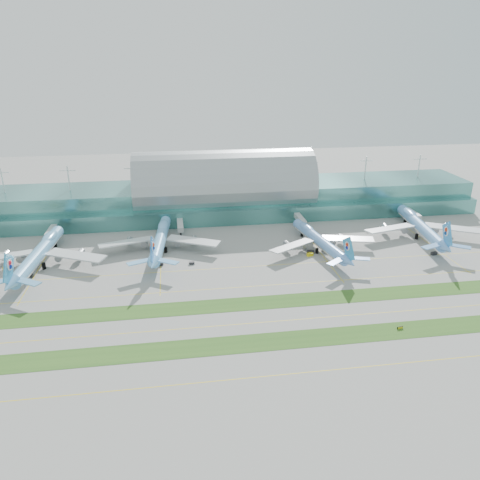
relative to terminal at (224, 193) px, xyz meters
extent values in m
plane|color=gray|center=(-0.01, -128.79, -14.23)|extent=(700.00, 700.00, 0.00)
cube|color=#3D7A75|center=(-0.01, 1.21, -4.23)|extent=(340.00, 42.00, 20.00)
cube|color=#3D7A75|center=(-0.01, -22.79, -9.23)|extent=(340.00, 8.00, 10.00)
ellipsoid|color=#9EA5A8|center=(-0.01, 1.21, 5.77)|extent=(340.00, 46.20, 16.17)
cylinder|color=white|center=(-0.01, 1.21, 13.77)|extent=(0.80, 0.80, 16.00)
cube|color=#B2B7B7|center=(-106.01, -33.79, -8.73)|extent=(3.50, 22.00, 3.00)
cylinder|color=black|center=(-106.01, -43.79, -12.23)|extent=(1.00, 1.00, 4.00)
cube|color=#B2B7B7|center=(-31.01, -33.79, -8.73)|extent=(3.50, 22.00, 3.00)
cylinder|color=black|center=(-31.01, -43.79, -12.23)|extent=(1.00, 1.00, 4.00)
cube|color=#B2B7B7|center=(43.99, -33.79, -8.73)|extent=(3.50, 22.00, 3.00)
cylinder|color=black|center=(43.99, -43.79, -12.23)|extent=(1.00, 1.00, 4.00)
cube|color=#B2B7B7|center=(118.99, -33.79, -8.73)|extent=(3.50, 22.00, 3.00)
cylinder|color=black|center=(118.99, -43.79, -12.23)|extent=(1.00, 1.00, 4.00)
cube|color=#2D591E|center=(-0.01, -156.79, -14.19)|extent=(420.00, 12.00, 0.08)
cube|color=#2D591E|center=(-0.01, -126.79, -14.19)|extent=(420.00, 12.00, 0.08)
cube|color=yellow|center=(-0.01, -176.79, -14.22)|extent=(420.00, 0.35, 0.01)
cube|color=yellow|center=(-0.01, -142.79, -14.22)|extent=(420.00, 0.35, 0.01)
cube|color=yellow|center=(-0.01, -110.79, -14.22)|extent=(420.00, 0.35, 0.01)
cube|color=yellow|center=(-0.01, -88.79, -14.22)|extent=(420.00, 0.35, 0.01)
cylinder|color=#62A6D9|center=(-104.25, -71.51, -7.69)|extent=(12.27, 66.79, 6.65)
ellipsoid|color=#62A6D9|center=(-102.67, -52.97, -5.86)|extent=(8.01, 20.67, 4.74)
cone|color=#62A6D9|center=(-101.21, -35.83, -7.69)|extent=(7.08, 5.91, 6.65)
cone|color=#62A6D9|center=(-107.44, -108.90, -6.40)|extent=(7.11, 10.15, 6.31)
cylinder|color=gray|center=(-118.36, -66.65, -10.37)|extent=(4.13, 6.18, 3.64)
cube|color=silver|center=(-85.21, -75.29, -8.12)|extent=(32.34, 21.74, 1.31)
cylinder|color=gray|center=(-89.52, -69.11, -10.37)|extent=(4.13, 6.18, 3.64)
cube|color=#2A87BD|center=(-107.26, -106.76, 0.35)|extent=(1.84, 14.09, 15.45)
cylinder|color=white|center=(-107.17, -105.69, 1.96)|extent=(1.40, 5.21, 5.15)
cylinder|color=black|center=(-102.11, -46.34, -12.62)|extent=(1.93, 1.93, 3.22)
cylinder|color=black|center=(-107.82, -75.51, -12.62)|extent=(1.93, 1.93, 3.22)
cylinder|color=black|center=(-101.41, -76.06, -12.62)|extent=(1.93, 1.93, 3.22)
cylinder|color=#70BBF8|center=(-42.64, -59.27, -8.06)|extent=(12.07, 63.00, 6.27)
ellipsoid|color=#70BBF8|center=(-41.01, -41.79, -6.34)|extent=(7.70, 19.53, 4.47)
cone|color=#70BBF8|center=(-39.50, -25.64, -8.06)|extent=(6.71, 5.62, 6.27)
cone|color=#70BBF8|center=(-45.93, -94.50, -6.85)|extent=(6.78, 9.61, 5.96)
cube|color=silver|center=(-60.95, -59.59, -8.46)|extent=(31.24, 15.99, 1.24)
cylinder|color=gray|center=(-55.91, -54.58, -10.59)|extent=(3.94, 5.86, 3.44)
cube|color=silver|center=(-24.71, -62.97, -8.46)|extent=(30.44, 20.69, 1.24)
cylinder|color=gray|center=(-28.73, -57.12, -10.59)|extent=(3.94, 5.86, 3.44)
cube|color=#307DD7|center=(-45.74, -92.49, -0.48)|extent=(1.84, 13.29, 14.58)
cylinder|color=white|center=(-45.65, -91.48, 1.04)|extent=(1.36, 4.92, 4.85)
cylinder|color=black|center=(-40.43, -35.55, -12.71)|extent=(1.82, 1.82, 3.03)
cylinder|color=black|center=(-46.04, -63.01, -12.71)|extent=(1.82, 1.82, 3.03)
cylinder|color=black|center=(-40.00, -63.58, -12.71)|extent=(1.82, 1.82, 3.03)
cylinder|color=#699FE7|center=(44.56, -72.77, -8.47)|extent=(14.96, 58.73, 5.85)
ellipsoid|color=#699FE7|center=(41.99, -56.59, -6.86)|extent=(8.28, 18.45, 4.17)
cone|color=#699FE7|center=(39.61, -41.63, -8.47)|extent=(6.52, 5.58, 5.85)
cone|color=#699FE7|center=(49.74, -105.41, -7.33)|extent=(6.83, 9.26, 5.56)
cube|color=silver|center=(28.07, -77.30, -8.84)|extent=(27.94, 20.69, 1.15)
cylinder|color=gray|center=(31.47, -71.60, -10.83)|extent=(3.99, 5.63, 3.21)
cube|color=silver|center=(61.64, -71.97, -8.84)|extent=(29.20, 13.29, 1.15)
cylinder|color=gray|center=(56.64, -67.60, -10.83)|extent=(3.99, 5.63, 3.21)
cube|color=#2D90CB|center=(49.44, -103.55, -1.39)|extent=(2.51, 12.35, 13.61)
cylinder|color=silver|center=(49.30, -102.61, 0.03)|extent=(1.55, 4.61, 4.53)
cylinder|color=black|center=(41.07, -50.80, -12.81)|extent=(1.70, 1.70, 2.83)
cylinder|color=black|center=(42.35, -76.95, -12.81)|extent=(1.70, 1.70, 2.83)
cylinder|color=black|center=(47.95, -76.06, -12.81)|extent=(1.70, 1.70, 2.83)
cylinder|color=#69A3E7|center=(110.70, -61.44, -7.83)|extent=(15.21, 65.34, 6.51)
ellipsoid|color=#69A3E7|center=(113.15, -43.39, -6.04)|extent=(8.79, 20.43, 4.64)
cone|color=#69A3E7|center=(115.42, -26.71, -7.83)|extent=(7.15, 6.08, 6.51)
cone|color=#69A3E7|center=(105.75, -97.84, -6.57)|extent=(7.40, 10.19, 6.18)
cube|color=white|center=(91.70, -60.98, -8.25)|extent=(32.46, 15.41, 1.28)
cylinder|color=#9C9DA4|center=(97.14, -56.00, -10.45)|extent=(4.31, 6.20, 3.57)
cube|color=white|center=(129.13, -66.06, -8.25)|extent=(31.26, 22.48, 1.28)
cylinder|color=#9C9DA4|center=(125.22, -59.81, -10.45)|extent=(4.31, 6.20, 3.57)
cube|color=#3393E2|center=(106.04, -95.76, 0.04)|extent=(2.48, 13.75, 15.13)
cylinder|color=white|center=(106.18, -94.72, 1.62)|extent=(1.61, 5.12, 5.04)
cylinder|color=black|center=(114.03, -36.94, -12.65)|extent=(1.89, 1.89, 3.15)
cylinder|color=black|center=(107.01, -65.18, -12.65)|extent=(1.89, 1.89, 3.15)
cylinder|color=black|center=(113.25, -66.03, -12.65)|extent=(1.89, 1.89, 3.15)
cube|color=gold|center=(-119.76, -74.91, -13.37)|extent=(3.94, 2.84, 1.72)
cube|color=black|center=(-106.36, -85.06, -13.49)|extent=(3.66, 2.06, 1.48)
cube|color=black|center=(-43.14, -80.56, -13.37)|extent=(3.93, 2.61, 1.72)
cube|color=black|center=(-26.60, -81.41, -13.62)|extent=(2.85, 1.82, 1.22)
cube|color=yellow|center=(37.42, -80.16, -13.38)|extent=(3.77, 2.64, 1.70)
cube|color=black|center=(38.90, -76.49, -13.44)|extent=(3.81, 2.03, 1.57)
cube|color=black|center=(104.87, -88.63, -13.42)|extent=(3.61, 2.46, 1.62)
cube|color=black|center=(114.58, -83.60, -13.53)|extent=(4.04, 2.57, 1.39)
cube|color=black|center=(52.32, -155.66, -13.68)|extent=(2.60, 0.65, 1.10)
cube|color=yellow|center=(52.35, -155.84, -13.68)|extent=(2.18, 0.38, 0.80)
cylinder|color=black|center=(51.43, -155.80, -13.98)|extent=(0.12, 0.12, 0.50)
cylinder|color=black|center=(53.21, -155.52, -13.98)|extent=(0.12, 0.12, 0.50)
camera|label=1|loc=(-34.40, -304.51, 87.65)|focal=35.00mm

